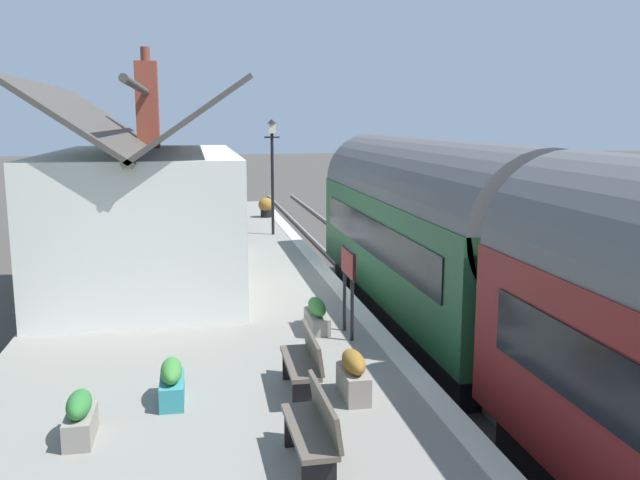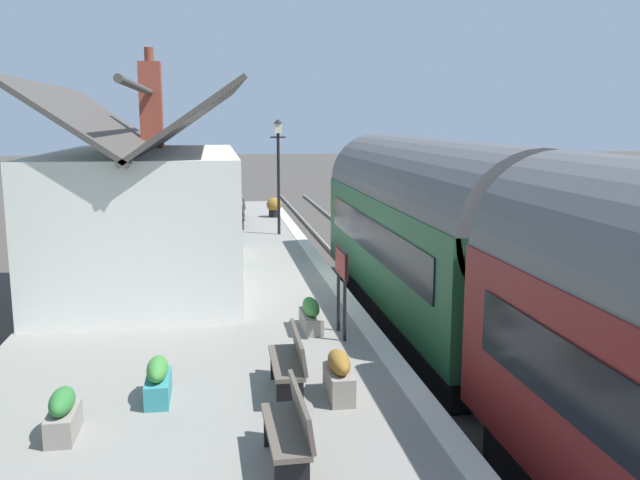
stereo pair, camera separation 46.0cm
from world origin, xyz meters
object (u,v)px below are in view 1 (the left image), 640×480
Objects in this scene: planter_corner_building at (80,417)px; planter_edge_near at (191,217)px; bench_by_lamp at (233,215)px; station_sign_board at (348,270)px; bench_near_building at (233,207)px; planter_bench_left at (172,382)px; planter_edge_far at (266,207)px; bench_platform_end at (314,428)px; planter_by_door at (317,315)px; planter_bench_right at (200,220)px; station_building at (146,212)px; lamp_post_platform at (272,155)px; planter_under_sign at (353,376)px; bench_mid_platform at (304,361)px.

planter_edge_near reaches higher than planter_corner_building.
station_sign_board reaches higher than bench_by_lamp.
planter_bench_left is at bearing 173.91° from bench_near_building.
planter_edge_far is 3.46m from planter_edge_near.
planter_by_door is at bearing -10.65° from bench_platform_end.
planter_bench_right reaches higher than bench_by_lamp.
bench_by_lamp is 1.66× the size of planter_bench_left.
bench_platform_end is at bearing -166.28° from station_building.
planter_edge_far is at bearing -4.59° from bench_platform_end.
planter_by_door is 1.13m from station_sign_board.
planter_corner_building is at bearing 65.59° from bench_platform_end.
bench_by_lamp is 2.06× the size of planter_edge_near.
lamp_post_platform is at bearing -2.37° from planter_by_door.
planter_by_door is 0.27× the size of lamp_post_platform.
planter_bench_left is (-15.09, 1.71, -0.20)m from bench_by_lamp.
lamp_post_platform reaches higher than station_sign_board.
bench_platform_end reaches higher than planter_bench_left.
lamp_post_platform reaches higher than planter_by_door.
station_sign_board is at bearing -168.39° from planter_edge_near.
lamp_post_platform is (-4.13, 0.21, 2.22)m from planter_edge_far.
planter_by_door is (-4.44, -3.24, -1.38)m from station_building.
planter_bench_left is at bearing 128.61° from station_sign_board.
planter_under_sign is 0.22× the size of lamp_post_platform.
planter_bench_right is (6.47, -1.28, -1.13)m from station_building.
planter_edge_near is at bearing -0.96° from planter_bench_left.
bench_mid_platform is at bearing -160.92° from station_building.
planter_bench_left reaches higher than planter_by_door.
planter_edge_near is at bearing 5.63° from bench_mid_platform.
bench_near_building reaches higher than planter_bench_left.
planter_edge_far reaches higher than planter_by_door.
planter_bench_right is at bearing 3.66° from bench_platform_end.
planter_bench_left is 0.83× the size of planter_bench_right.
bench_platform_end is 5.08m from planter_by_door.
planter_bench_right is (13.80, 1.25, 0.05)m from bench_mid_platform.
station_building is at bearing 5.64° from planter_bench_left.
planter_bench_left is (0.04, 1.82, -0.20)m from bench_mid_platform.
planter_bench_right is at bearing -11.23° from station_building.
bench_platform_end reaches higher than planter_under_sign.
station_building is 8.35m from planter_corner_building.
bench_near_building is 1.39× the size of planter_bench_right.
bench_near_building is 0.37× the size of lamp_post_platform.
station_building is at bearing 36.12° from planter_by_door.
station_building is 7.25m from lamp_post_platform.
planter_by_door is at bearing -1.16° from planter_under_sign.
planter_bench_left is at bearing 169.79° from planter_edge_far.
station_building is at bearing 149.22° from lamp_post_platform.
station_sign_board is at bearing -179.78° from lamp_post_platform.
planter_under_sign is (-17.52, -0.62, -0.16)m from bench_near_building.
planter_corner_building is 16.71m from planter_edge_near.
planter_corner_building is at bearing 167.18° from planter_edge_far.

